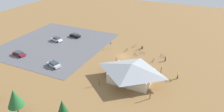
{
  "coord_description": "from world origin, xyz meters",
  "views": [
    {
      "loc": [
        -20.85,
        53.16,
        29.53
      ],
      "look_at": [
        2.35,
        3.16,
        1.2
      ],
      "focal_mm": 33.09,
      "sensor_mm": 36.0,
      "label": 1
    }
  ],
  "objects_px": {
    "bike_pavilion": "(131,71)",
    "bicycle_red_trailside": "(127,50)",
    "car_black_end_stall": "(75,35)",
    "bicycle_teal_near_sign": "(142,53)",
    "car_maroon_mid_lot": "(19,53)",
    "bicycle_black_edge_south": "(168,80)",
    "car_silver_second_row": "(54,64)",
    "trash_bin": "(142,48)",
    "bicycle_green_yard_right": "(135,54)",
    "bicycle_blue_yard_front": "(153,61)",
    "visitor_at_bikes": "(165,58)",
    "pine_center": "(15,98)",
    "bicycle_silver_yard_left": "(163,56)",
    "bicycle_purple_lone_west": "(138,50)",
    "car_white_front_row": "(57,39)",
    "lot_sign": "(111,44)",
    "visitor_near_lot": "(178,75)",
    "bicycle_white_mid_cluster": "(134,46)"
  },
  "relations": [
    {
      "from": "trash_bin",
      "to": "bicycle_black_edge_south",
      "type": "relative_size",
      "value": 0.55
    },
    {
      "from": "bicycle_blue_yard_front",
      "to": "visitor_at_bikes",
      "type": "height_order",
      "value": "visitor_at_bikes"
    },
    {
      "from": "trash_bin",
      "to": "car_maroon_mid_lot",
      "type": "xyz_separation_m",
      "value": [
        33.6,
        21.04,
        0.24
      ]
    },
    {
      "from": "bicycle_silver_yard_left",
      "to": "bicycle_blue_yard_front",
      "type": "height_order",
      "value": "bicycle_silver_yard_left"
    },
    {
      "from": "car_black_end_stall",
      "to": "bicycle_silver_yard_left",
      "type": "bearing_deg",
      "value": 176.09
    },
    {
      "from": "car_maroon_mid_lot",
      "to": "car_silver_second_row",
      "type": "bearing_deg",
      "value": 176.38
    },
    {
      "from": "trash_bin",
      "to": "visitor_at_bikes",
      "type": "relative_size",
      "value": 0.53
    },
    {
      "from": "trash_bin",
      "to": "bicycle_teal_near_sign",
      "type": "xyz_separation_m",
      "value": [
        -1.15,
        3.74,
        -0.08
      ]
    },
    {
      "from": "pine_center",
      "to": "car_maroon_mid_lot",
      "type": "relative_size",
      "value": 1.27
    },
    {
      "from": "pine_center",
      "to": "visitor_at_bikes",
      "type": "height_order",
      "value": "pine_center"
    },
    {
      "from": "car_black_end_stall",
      "to": "bicycle_teal_near_sign",
      "type": "bearing_deg",
      "value": 173.78
    },
    {
      "from": "car_black_end_stall",
      "to": "car_maroon_mid_lot",
      "type": "distance_m",
      "value": 21.57
    },
    {
      "from": "trash_bin",
      "to": "bicycle_green_yard_right",
      "type": "xyz_separation_m",
      "value": [
        0.54,
        5.5,
        -0.08
      ]
    },
    {
      "from": "car_black_end_stall",
      "to": "visitor_near_lot",
      "type": "xyz_separation_m",
      "value": [
        -40.05,
        12.82,
        0.2
      ]
    },
    {
      "from": "car_white_front_row",
      "to": "bicycle_silver_yard_left",
      "type": "bearing_deg",
      "value": -174.43
    },
    {
      "from": "bicycle_white_mid_cluster",
      "to": "bicycle_black_edge_south",
      "type": "xyz_separation_m",
      "value": [
        -14.68,
        15.99,
        -0.05
      ]
    },
    {
      "from": "pine_center",
      "to": "car_black_end_stall",
      "type": "distance_m",
      "value": 41.99
    },
    {
      "from": "lot_sign",
      "to": "bicycle_red_trailside",
      "type": "xyz_separation_m",
      "value": [
        -5.61,
        -0.3,
        -1.04
      ]
    },
    {
      "from": "bicycle_black_edge_south",
      "to": "car_black_end_stall",
      "type": "xyz_separation_m",
      "value": [
        38.16,
        -15.08,
        0.39
      ]
    },
    {
      "from": "bicycle_silver_yard_left",
      "to": "car_white_front_row",
      "type": "bearing_deg",
      "value": 5.57
    },
    {
      "from": "bicycle_silver_yard_left",
      "to": "bicycle_purple_lone_west",
      "type": "distance_m",
      "value": 8.44
    },
    {
      "from": "bicycle_silver_yard_left",
      "to": "bicycle_black_edge_south",
      "type": "relative_size",
      "value": 0.94
    },
    {
      "from": "bicycle_green_yard_right",
      "to": "car_white_front_row",
      "type": "relative_size",
      "value": 0.33
    },
    {
      "from": "bicycle_black_edge_south",
      "to": "car_white_front_row",
      "type": "xyz_separation_m",
      "value": [
        42.12,
        -9.07,
        0.42
      ]
    },
    {
      "from": "bicycle_green_yard_right",
      "to": "car_white_front_row",
      "type": "height_order",
      "value": "car_white_front_row"
    },
    {
      "from": "bike_pavilion",
      "to": "bicycle_black_edge_south",
      "type": "xyz_separation_m",
      "value": [
        -8.75,
        -3.52,
        -2.39
      ]
    },
    {
      "from": "bicycle_green_yard_right",
      "to": "bicycle_purple_lone_west",
      "type": "bearing_deg",
      "value": -85.52
    },
    {
      "from": "lot_sign",
      "to": "bicycle_green_yard_right",
      "type": "bearing_deg",
      "value": 171.46
    },
    {
      "from": "bicycle_red_trailside",
      "to": "car_white_front_row",
      "type": "xyz_separation_m",
      "value": [
        26.13,
        2.94,
        0.39
      ]
    },
    {
      "from": "visitor_near_lot",
      "to": "bicycle_blue_yard_front",
      "type": "bearing_deg",
      "value": -37.82
    },
    {
      "from": "lot_sign",
      "to": "visitor_at_bikes",
      "type": "distance_m",
      "value": 18.66
    },
    {
      "from": "car_black_end_stall",
      "to": "car_silver_second_row",
      "type": "relative_size",
      "value": 0.97
    },
    {
      "from": "car_silver_second_row",
      "to": "visitor_near_lot",
      "type": "distance_m",
      "value": 33.99
    },
    {
      "from": "trash_bin",
      "to": "bicycle_teal_near_sign",
      "type": "bearing_deg",
      "value": 107.09
    },
    {
      "from": "car_silver_second_row",
      "to": "bike_pavilion",
      "type": "bearing_deg",
      "value": -173.32
    },
    {
      "from": "bicycle_teal_near_sign",
      "to": "car_silver_second_row",
      "type": "relative_size",
      "value": 0.37
    },
    {
      "from": "bicycle_red_trailside",
      "to": "bicycle_green_yard_right",
      "type": "height_order",
      "value": "bicycle_red_trailside"
    },
    {
      "from": "lot_sign",
      "to": "bicycle_silver_yard_left",
      "type": "height_order",
      "value": "lot_sign"
    },
    {
      "from": "car_black_end_stall",
      "to": "visitor_at_bikes",
      "type": "distance_m",
      "value": 35.47
    },
    {
      "from": "pine_center",
      "to": "car_white_front_row",
      "type": "height_order",
      "value": "pine_center"
    },
    {
      "from": "car_maroon_mid_lot",
      "to": "bicycle_black_edge_south",
      "type": "bearing_deg",
      "value": -173.45
    },
    {
      "from": "bike_pavilion",
      "to": "bicycle_red_trailside",
      "type": "height_order",
      "value": "bike_pavilion"
    },
    {
      "from": "car_maroon_mid_lot",
      "to": "car_white_front_row",
      "type": "bearing_deg",
      "value": -103.18
    },
    {
      "from": "bicycle_black_edge_south",
      "to": "bicycle_blue_yard_front",
      "type": "bearing_deg",
      "value": -54.04
    },
    {
      "from": "trash_bin",
      "to": "bicycle_silver_yard_left",
      "type": "bearing_deg",
      "value": 157.94
    },
    {
      "from": "lot_sign",
      "to": "visitor_near_lot",
      "type": "height_order",
      "value": "lot_sign"
    },
    {
      "from": "bicycle_red_trailside",
      "to": "bicycle_purple_lone_west",
      "type": "distance_m",
      "value": 3.76
    },
    {
      "from": "bicycle_white_mid_cluster",
      "to": "visitor_at_bikes",
      "type": "height_order",
      "value": "visitor_at_bikes"
    },
    {
      "from": "trash_bin",
      "to": "bicycle_purple_lone_west",
      "type": "relative_size",
      "value": 0.7
    },
    {
      "from": "lot_sign",
      "to": "pine_center",
      "type": "distance_m",
      "value": 36.59
    }
  ]
}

